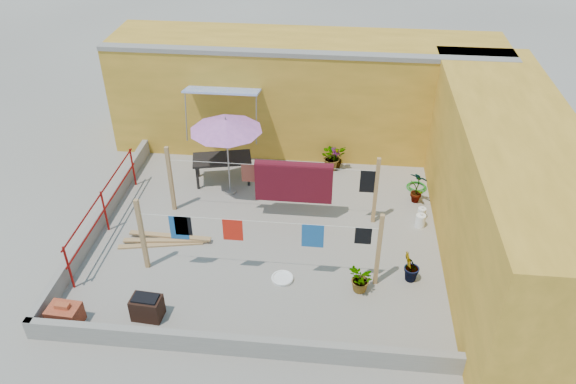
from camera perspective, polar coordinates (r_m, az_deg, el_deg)
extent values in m
plane|color=#9E998E|center=(13.43, -2.05, -4.36)|extent=(80.00, 80.00, 0.00)
cube|color=gold|center=(16.58, 1.77, 10.04)|extent=(11.00, 2.40, 3.20)
cube|color=gray|center=(15.03, 1.55, 13.83)|extent=(11.00, 0.35, 0.12)
cube|color=#2D51B2|center=(15.20, -6.70, 10.19)|extent=(2.00, 0.79, 0.22)
cylinder|color=gray|center=(15.38, -10.31, 7.47)|extent=(0.03, 0.30, 1.28)
cylinder|color=gray|center=(14.98, -3.24, 7.25)|extent=(0.03, 0.30, 1.28)
cube|color=gold|center=(12.92, 21.29, 0.02)|extent=(2.40, 9.00, 3.20)
cube|color=gray|center=(10.72, -4.72, -15.30)|extent=(8.30, 0.16, 0.44)
cube|color=gray|center=(14.36, -18.44, -2.40)|extent=(0.16, 7.30, 0.44)
cylinder|color=maroon|center=(12.55, -21.37, -7.17)|extent=(0.05, 0.05, 1.10)
cylinder|color=maroon|center=(13.94, -18.11, -1.86)|extent=(0.05, 0.05, 1.10)
cylinder|color=maroon|center=(15.47, -15.48, 2.45)|extent=(0.05, 0.05, 1.10)
cylinder|color=maroon|center=(13.67, -18.47, -0.16)|extent=(0.04, 4.20, 0.04)
cylinder|color=maroon|center=(13.91, -18.14, -1.69)|extent=(0.04, 4.20, 0.04)
cube|color=tan|center=(12.37, -14.61, -4.21)|extent=(0.09, 0.09, 1.80)
cube|color=tan|center=(11.72, 9.19, -5.86)|extent=(0.09, 0.09, 1.80)
cube|color=tan|center=(13.49, 8.91, 0.11)|extent=(0.09, 0.09, 1.80)
cube|color=tan|center=(14.06, -11.84, 1.29)|extent=(0.09, 0.09, 1.80)
cylinder|color=silver|center=(11.45, -3.13, -2.99)|extent=(5.00, 0.01, 0.01)
cylinder|color=silver|center=(13.25, -1.72, 2.71)|extent=(5.00, 0.01, 0.01)
cube|color=#4D0C18|center=(13.44, 0.60, 0.97)|extent=(1.86, 0.22, 0.99)
cube|color=black|center=(13.34, 8.15, 1.05)|extent=(0.39, 0.02, 0.60)
cube|color=#5E2921|center=(13.45, -3.94, 1.94)|extent=(0.39, 0.02, 0.49)
cube|color=#1B5396|center=(11.97, -11.02, -3.57)|extent=(0.40, 0.02, 0.59)
cube|color=black|center=(11.91, -10.60, -3.39)|extent=(0.36, 0.02, 0.48)
cube|color=red|center=(11.69, -5.63, -3.85)|extent=(0.42, 0.02, 0.53)
cube|color=#1B5396|center=(11.53, 2.53, -4.48)|extent=(0.46, 0.02, 0.57)
cube|color=black|center=(11.48, 7.65, -4.44)|extent=(0.34, 0.02, 0.40)
cylinder|color=gray|center=(14.96, -5.88, 0.09)|extent=(0.33, 0.33, 0.05)
cylinder|color=gray|center=(14.42, -6.11, 3.46)|extent=(0.04, 0.04, 2.10)
cone|color=#CB6DB9|center=(13.97, -6.34, 6.78)|extent=(2.24, 2.24, 0.29)
cylinder|color=gray|center=(13.90, -6.38, 7.38)|extent=(0.04, 0.04, 0.09)
cube|color=black|center=(15.10, -6.73, 3.37)|extent=(1.68, 1.10, 0.06)
cube|color=black|center=(15.04, -9.18, 1.42)|extent=(0.06, 0.06, 0.68)
cube|color=black|center=(15.57, -9.16, 2.63)|extent=(0.06, 0.06, 0.68)
cube|color=black|center=(15.03, -4.03, 1.78)|extent=(0.06, 0.06, 0.68)
cube|color=black|center=(15.55, -4.18, 2.98)|extent=(0.06, 0.06, 0.68)
cube|color=#B14429|center=(12.00, -21.70, -11.59)|extent=(0.63, 0.48, 0.44)
cube|color=#B7562B|center=(11.83, -21.97, -10.68)|extent=(0.28, 0.15, 0.09)
cube|color=tan|center=(13.43, -12.78, -5.24)|extent=(1.95, 0.51, 0.04)
cube|color=tan|center=(13.47, -12.34, -4.80)|extent=(1.96, 0.35, 0.04)
cube|color=tan|center=(13.51, -11.89, -4.37)|extent=(1.96, 0.20, 0.04)
cube|color=black|center=(11.64, -14.12, -11.33)|extent=(0.62, 0.44, 0.49)
cube|color=black|center=(11.45, -14.31, -10.39)|extent=(0.51, 0.33, 0.04)
cylinder|color=white|center=(12.22, -0.57, -8.80)|extent=(0.45, 0.45, 0.06)
torus|color=white|center=(12.20, -0.57, -8.70)|extent=(0.48, 0.48, 0.05)
cylinder|color=white|center=(13.96, 13.29, -2.86)|extent=(0.24, 0.24, 0.33)
cylinder|color=white|center=(13.86, 13.39, -2.24)|extent=(0.07, 0.07, 0.05)
cylinder|color=white|center=(14.28, 13.42, -2.09)|extent=(0.20, 0.20, 0.27)
cylinder|color=white|center=(14.19, 13.50, -1.58)|extent=(0.05, 0.05, 0.05)
torus|color=#1B7C1D|center=(15.44, 12.91, 0.47)|extent=(0.54, 0.54, 0.04)
torus|color=#1B7C1D|center=(15.42, 12.93, 0.60)|extent=(0.46, 0.46, 0.04)
imported|color=#1F5016|center=(15.77, 4.56, 3.64)|extent=(0.87, 0.81, 0.77)
imported|color=#1F5016|center=(15.80, 4.83, 3.41)|extent=(0.41, 0.41, 0.64)
imported|color=#1F5016|center=(14.65, 13.04, 0.52)|extent=(0.58, 0.54, 0.92)
imported|color=#1F5016|center=(12.25, 12.37, -7.47)|extent=(0.52, 0.53, 0.75)
imported|color=#1F5016|center=(11.87, 7.45, -8.84)|extent=(0.62, 0.67, 0.63)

